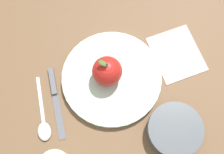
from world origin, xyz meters
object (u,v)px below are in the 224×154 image
apple (107,71)px  knife (55,96)px  dinner_plate (112,78)px  spoon (44,124)px  side_bowl (175,130)px  linen_napkin (177,54)px

apple → knife: bearing=36.5°
dinner_plate → apple: apple is taller
dinner_plate → knife: (0.13, 0.09, -0.01)m
apple → dinner_plate: bearing=-178.6°
spoon → side_bowl: bearing=-166.9°
dinner_plate → linen_napkin: bearing=-141.5°
dinner_plate → spoon: dinner_plate is taller
apple → side_bowl: bearing=155.9°
knife → apple: bearing=-143.5°
dinner_plate → apple: (0.01, 0.00, 0.05)m
side_bowl → linen_napkin: side_bowl is taller
dinner_plate → side_bowl: bearing=154.4°
spoon → linen_napkin: bearing=-134.9°
side_bowl → dinner_plate: bearing=-25.6°
knife → linen_napkin: 0.35m
dinner_plate → knife: dinner_plate is taller
knife → spoon: (0.00, 0.08, 0.00)m
apple → side_bowl: (-0.20, 0.09, -0.03)m
apple → linen_napkin: size_ratio=0.62×
apple → knife: size_ratio=0.52×
apple → linen_napkin: apple is taller
side_bowl → spoon: size_ratio=0.84×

